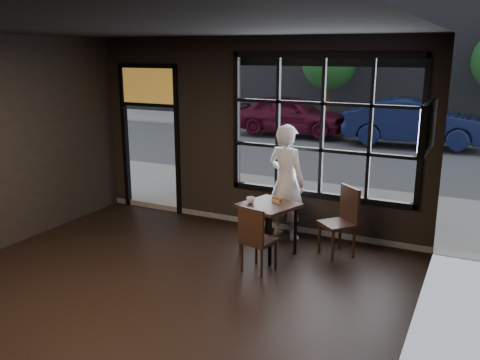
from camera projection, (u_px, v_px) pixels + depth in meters
The scene contains 16 objects.
floor at pixel (125, 315), 5.88m from camera, with size 6.00×7.00×0.02m, color black.
ceiling at pixel (107, 25), 5.08m from camera, with size 6.00×7.00×0.02m, color black.
wall_right at pixel (404, 221), 4.20m from camera, with size 0.04×7.00×3.20m, color black.
window_frame at pixel (322, 127), 7.96m from camera, with size 3.06×0.12×2.28m, color black.
stained_transom at pixel (149, 85), 9.24m from camera, with size 1.20×0.06×0.70m, color orange.
street_asphalt at pixel (416, 109), 26.74m from camera, with size 60.00×41.00×0.04m, color #545456.
cafe_table at pixel (268, 229), 7.52m from camera, with size 0.73×0.73×0.79m, color black.
chair_near at pixel (259, 238), 6.94m from camera, with size 0.41×0.41×0.95m, color black.
chair_window at pixel (337, 222), 7.46m from camera, with size 0.45×0.45×1.04m, color black.
man at pixel (286, 182), 8.10m from camera, with size 0.68×0.45×1.86m, color white.
hotdog at pixel (277, 200), 7.50m from camera, with size 0.20×0.08×0.06m, color tan, non-canonical shape.
cup at pixel (251, 200), 7.44m from camera, with size 0.12×0.12×0.10m, color silver.
tv at pixel (428, 127), 5.72m from camera, with size 0.11×0.97×0.57m, color black.
navy_car at pixel (416, 122), 15.78m from camera, with size 1.51×4.34×1.43m, color #0F1538.
maroon_car at pixel (290, 114), 17.91m from camera, with size 1.62×4.03×1.37m, color #4D0B1E.
tree_left at pixel (329, 62), 19.62m from camera, with size 2.10×2.10×3.59m.
Camera 1 is at (3.54, -4.17, 2.96)m, focal length 38.00 mm.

